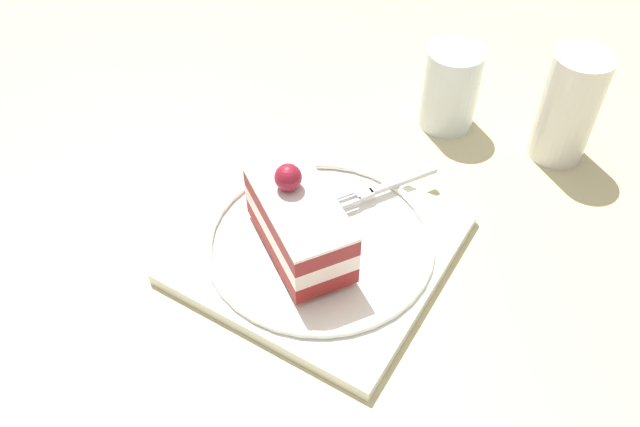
{
  "coord_description": "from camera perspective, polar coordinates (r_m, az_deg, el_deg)",
  "views": [
    {
      "loc": [
        -0.33,
        -0.12,
        0.43
      ],
      "look_at": [
        0.01,
        0.01,
        0.05
      ],
      "focal_mm": 36.72,
      "sensor_mm": 36.0,
      "label": 1
    }
  ],
  "objects": [
    {
      "name": "ground_plane",
      "position": [
        0.56,
        0.44,
        -4.58
      ],
      "size": [
        2.4,
        2.4,
        0.0
      ],
      "primitive_type": "plane",
      "color": "#C5BB8D"
    },
    {
      "name": "drink_glass_near",
      "position": [
        0.68,
        11.22,
        10.31
      ],
      "size": [
        0.06,
        0.06,
        0.09
      ],
      "color": "silver",
      "rests_on": "ground_plane"
    },
    {
      "name": "cake_slice",
      "position": [
        0.53,
        -1.91,
        -0.92
      ],
      "size": [
        0.12,
        0.12,
        0.07
      ],
      "color": "maroon",
      "rests_on": "dessert_plate"
    },
    {
      "name": "dessert_plate",
      "position": [
        0.56,
        0.0,
        -2.77
      ],
      "size": [
        0.24,
        0.24,
        0.02
      ],
      "color": "white",
      "rests_on": "ground_plane"
    },
    {
      "name": "drink_glass_far",
      "position": [
        0.67,
        20.68,
        8.21
      ],
      "size": [
        0.05,
        0.05,
        0.11
      ],
      "color": "white",
      "rests_on": "ground_plane"
    },
    {
      "name": "fork",
      "position": [
        0.59,
        5.41,
        2.2
      ],
      "size": [
        0.09,
        0.08,
        0.0
      ],
      "color": "silver",
      "rests_on": "dessert_plate"
    }
  ]
}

